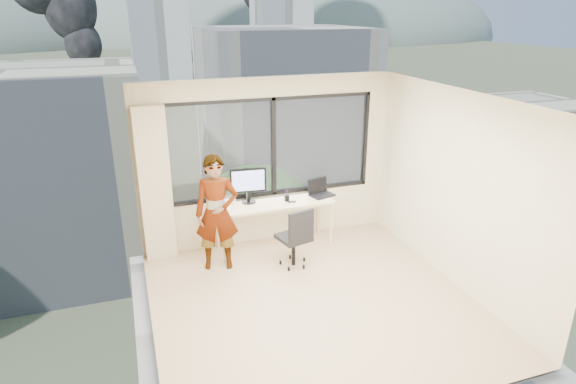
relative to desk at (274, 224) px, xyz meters
name	(u,v)px	position (x,y,z in m)	size (l,w,h in m)	color
floor	(313,301)	(0.00, -1.66, -0.38)	(4.00, 4.00, 0.01)	tan
ceiling	(317,99)	(0.00, -1.66, 2.23)	(4.00, 4.00, 0.01)	white
wall_front	(404,296)	(0.00, -3.66, 0.93)	(4.00, 0.01, 2.60)	beige
wall_left	(141,231)	(-2.00, -1.66, 0.93)	(0.01, 4.00, 2.60)	beige
wall_right	(456,189)	(2.00, -1.66, 0.93)	(0.01, 4.00, 2.60)	beige
window_wall	(270,147)	(0.05, 0.34, 1.15)	(3.30, 0.16, 1.55)	black
curtain	(155,185)	(-1.72, 0.22, 0.77)	(0.45, 0.14, 2.30)	beige
desk	(274,224)	(0.00, 0.00, 0.00)	(1.80, 0.60, 0.75)	beige
chair	(294,236)	(0.08, -0.66, 0.09)	(0.48, 0.48, 0.94)	black
person	(217,213)	(-0.95, -0.35, 0.46)	(0.61, 0.40, 1.68)	#2D2D33
monitor	(248,185)	(-0.37, 0.12, 0.65)	(0.55, 0.12, 0.55)	black
game_console	(226,199)	(-0.69, 0.26, 0.41)	(0.28, 0.23, 0.07)	white
laptop	(322,189)	(0.80, 0.02, 0.49)	(0.37, 0.39, 0.24)	black
cellphone	(292,202)	(0.26, -0.09, 0.38)	(0.12, 0.05, 0.01)	black
pen_cup	(287,198)	(0.20, -0.02, 0.42)	(0.08, 0.08, 0.10)	black
handbag	(317,186)	(0.80, 0.21, 0.47)	(0.25, 0.13, 0.19)	#0D4E4E
exterior_ground	(129,86)	(0.00, 118.34, -14.38)	(400.00, 400.00, 0.04)	#515B3D
near_bldg_a	(21,177)	(-9.00, 28.34, -7.38)	(16.00, 12.00, 14.00)	beige
near_bldg_b	(282,117)	(12.00, 36.34, -6.38)	(14.00, 13.00, 16.00)	silver
near_bldg_c	(510,159)	(30.00, 26.34, -9.38)	(12.00, 10.00, 10.00)	beige
far_tower_b	(157,20)	(8.00, 118.34, 0.62)	(13.00, 13.00, 30.00)	silver
far_tower_c	(281,25)	(45.00, 138.34, -1.38)	(15.00, 15.00, 26.00)	silver
hill_b	(276,37)	(100.00, 318.34, -14.38)	(300.00, 220.00, 96.00)	slate
tree_b	(257,262)	(4.00, 16.34, -9.88)	(7.60, 7.60, 9.00)	#1A4E1D
tree_c	(366,135)	(22.00, 38.34, -9.38)	(8.40, 8.40, 10.00)	#1A4E1D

